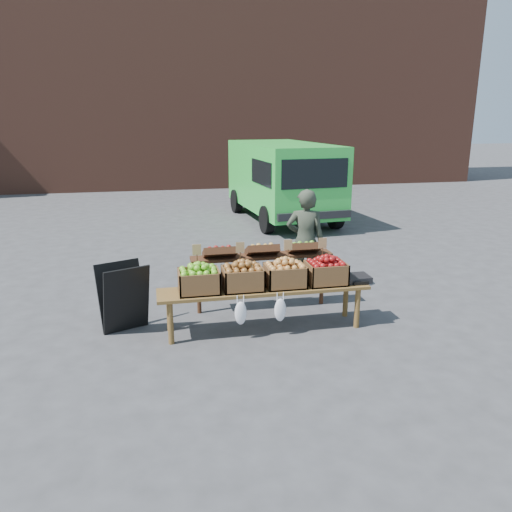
{
  "coord_description": "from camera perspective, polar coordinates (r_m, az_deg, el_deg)",
  "views": [
    {
      "loc": [
        -1.14,
        -5.95,
        2.67
      ],
      "look_at": [
        0.19,
        0.41,
        0.85
      ],
      "focal_mm": 35.0,
      "sensor_mm": 36.0,
      "label": 1
    }
  ],
  "objects": [
    {
      "name": "vendor",
      "position": [
        7.74,
        5.65,
        1.68
      ],
      "size": [
        0.69,
        0.56,
        1.62
      ],
      "primitive_type": "imported",
      "rotation": [
        0.0,
        0.0,
        2.82
      ],
      "color": "#31382B",
      "rests_on": "ground"
    },
    {
      "name": "delivery_van",
      "position": [
        13.26,
        3.04,
        8.42
      ],
      "size": [
        2.45,
        4.65,
        2.01
      ],
      "primitive_type": null,
      "rotation": [
        0.0,
        0.0,
        0.09
      ],
      "color": "green",
      "rests_on": "ground"
    },
    {
      "name": "chalkboard_sign",
      "position": [
        6.61,
        -14.87,
        -4.57
      ],
      "size": [
        0.67,
        0.52,
        0.89
      ],
      "primitive_type": null,
      "rotation": [
        0.0,
        0.0,
        0.39
      ],
      "color": "black",
      "rests_on": "ground"
    },
    {
      "name": "crate_red_apples",
      "position": [
        6.38,
        3.34,
        -2.26
      ],
      "size": [
        0.5,
        0.4,
        0.28
      ],
      "primitive_type": null,
      "color": "#A6912C",
      "rests_on": "display_bench"
    },
    {
      "name": "crate_green_apples",
      "position": [
        6.54,
        8.0,
        -1.94
      ],
      "size": [
        0.5,
        0.4,
        0.28
      ],
      "primitive_type": null,
      "color": "maroon",
      "rests_on": "display_bench"
    },
    {
      "name": "weighing_scale",
      "position": [
        6.73,
        11.38,
        -2.51
      ],
      "size": [
        0.34,
        0.3,
        0.08
      ],
      "primitive_type": "cube",
      "color": "black",
      "rests_on": "display_bench"
    },
    {
      "name": "display_bench",
      "position": [
        6.47,
        0.91,
        -6.0
      ],
      "size": [
        2.7,
        0.56,
        0.57
      ],
      "primitive_type": null,
      "color": "brown",
      "rests_on": "ground"
    },
    {
      "name": "crate_russet_pears",
      "position": [
        6.27,
        -1.53,
        -2.58
      ],
      "size": [
        0.5,
        0.4,
        0.28
      ],
      "primitive_type": null,
      "color": "#945B2E",
      "rests_on": "display_bench"
    },
    {
      "name": "ground",
      "position": [
        6.62,
        -0.93,
        -8.13
      ],
      "size": [
        80.0,
        80.0,
        0.0
      ],
      "primitive_type": "plane",
      "color": "#3F3E41"
    },
    {
      "name": "crate_golden_apples",
      "position": [
        6.2,
        -6.54,
        -2.89
      ],
      "size": [
        0.5,
        0.4,
        0.28
      ],
      "primitive_type": null,
      "color": "#4F961F",
      "rests_on": "display_bench"
    },
    {
      "name": "back_table",
      "position": [
        7.08,
        0.68,
        -2.04
      ],
      "size": [
        2.1,
        0.44,
        1.04
      ],
      "primitive_type": null,
      "color": "#3B2011",
      "rests_on": "ground"
    },
    {
      "name": "brick_building",
      "position": [
        21.11,
        -9.33,
        21.82
      ],
      "size": [
        24.0,
        4.0,
        10.0
      ],
      "primitive_type": "cube",
      "color": "brown",
      "rests_on": "ground"
    }
  ]
}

